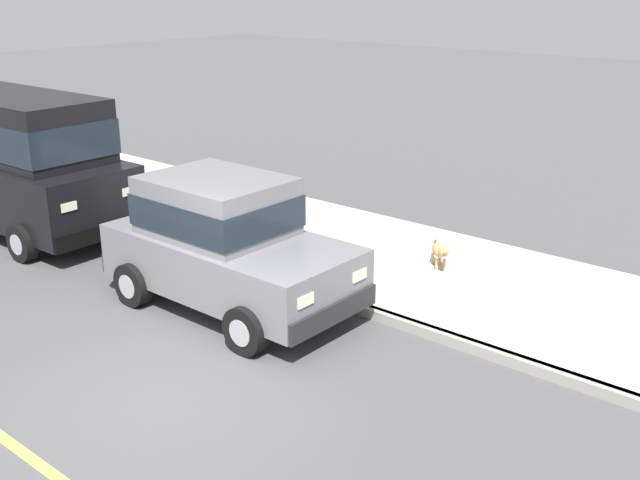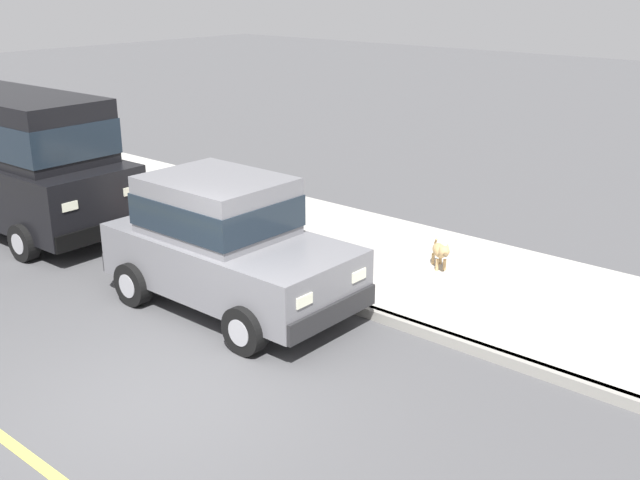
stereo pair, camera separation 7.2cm
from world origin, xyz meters
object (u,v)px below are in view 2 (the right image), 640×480
Objects in this scene: car_grey_hatchback at (226,242)px; dog_tan at (440,251)px; car_black_van at (20,156)px; fire_hydrant at (220,225)px.

car_grey_hatchback is 6.62× the size of dog_tan.
car_black_van is at bearing 112.46° from dog_tan.
fire_hydrant is at bearing 112.52° from dog_tan.
car_black_van reaches higher than dog_tan.
car_black_van is 4.07m from fire_hydrant.
car_black_van is 7.80m from dog_tan.
dog_tan is (2.96, -7.15, -0.97)m from car_black_van.
dog_tan is at bearing -30.74° from car_grey_hatchback.
dog_tan is at bearing -67.48° from fire_hydrant.
car_grey_hatchback is 2.34m from fire_hydrant.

